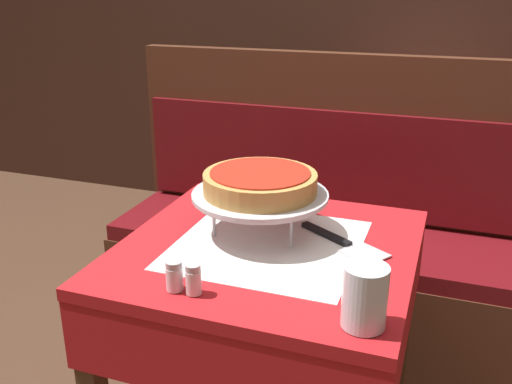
# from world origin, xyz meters

# --- Properties ---
(dining_table_front) EXTENTS (0.70, 0.70, 0.75)m
(dining_table_front) POSITION_xyz_m (0.00, 0.00, 0.63)
(dining_table_front) COLOR red
(dining_table_front) RESTS_ON ground_plane
(dining_table_rear) EXTENTS (0.69, 0.69, 0.75)m
(dining_table_rear) POSITION_xyz_m (0.25, 1.60, 0.64)
(dining_table_rear) COLOR red
(dining_table_rear) RESTS_ON ground_plane
(booth_bench) EXTENTS (1.52, 0.46, 1.11)m
(booth_bench) POSITION_xyz_m (-0.06, 0.73, 0.33)
(booth_bench) COLOR #4C2819
(booth_bench) RESTS_ON ground_plane
(back_wall_panel) EXTENTS (6.00, 0.04, 2.40)m
(back_wall_panel) POSITION_xyz_m (0.00, 2.02, 1.20)
(back_wall_panel) COLOR #3D2319
(back_wall_panel) RESTS_ON ground_plane
(pizza_pan_stand) EXTENTS (0.34, 0.34, 0.11)m
(pizza_pan_stand) POSITION_xyz_m (-0.04, 0.06, 0.85)
(pizza_pan_stand) COLOR #ADADB2
(pizza_pan_stand) RESTS_ON dining_table_front
(deep_dish_pizza) EXTENTS (0.28, 0.28, 0.05)m
(deep_dish_pizza) POSITION_xyz_m (-0.04, 0.06, 0.88)
(deep_dish_pizza) COLOR #C68E47
(deep_dish_pizza) RESTS_ON pizza_pan_stand
(pizza_server) EXTENTS (0.24, 0.18, 0.01)m
(pizza_server) POSITION_xyz_m (0.17, 0.06, 0.76)
(pizza_server) COLOR #BCBCC1
(pizza_server) RESTS_ON dining_table_front
(water_glass_near) EXTENTS (0.08, 0.08, 0.12)m
(water_glass_near) POSITION_xyz_m (0.28, -0.27, 0.81)
(water_glass_near) COLOR silver
(water_glass_near) RESTS_ON dining_table_front
(salt_shaker) EXTENTS (0.04, 0.04, 0.06)m
(salt_shaker) POSITION_xyz_m (-0.11, -0.27, 0.78)
(salt_shaker) COLOR silver
(salt_shaker) RESTS_ON dining_table_front
(pepper_shaker) EXTENTS (0.03, 0.03, 0.07)m
(pepper_shaker) POSITION_xyz_m (-0.07, -0.27, 0.78)
(pepper_shaker) COLOR silver
(pepper_shaker) RESTS_ON dining_table_front
(condiment_caddy) EXTENTS (0.13, 0.13, 0.17)m
(condiment_caddy) POSITION_xyz_m (0.30, 1.64, 0.79)
(condiment_caddy) COLOR black
(condiment_caddy) RESTS_ON dining_table_rear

